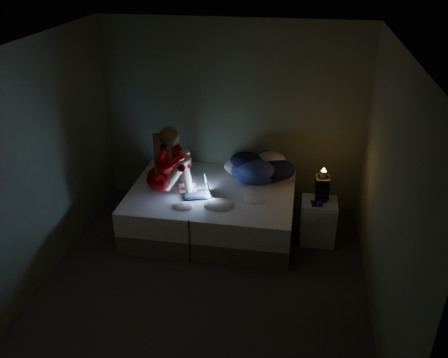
% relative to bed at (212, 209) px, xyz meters
% --- Properties ---
extents(floor, '(3.60, 3.80, 0.02)m').
position_rel_bed_xyz_m(floor, '(0.12, -1.10, -0.30)').
color(floor, '#322A28').
rests_on(floor, ground).
extents(ceiling, '(3.60, 3.80, 0.02)m').
position_rel_bed_xyz_m(ceiling, '(0.12, -1.10, 2.32)').
color(ceiling, silver).
rests_on(ceiling, ground).
extents(wall_back, '(3.60, 0.02, 2.60)m').
position_rel_bed_xyz_m(wall_back, '(0.12, 0.81, 1.01)').
color(wall_back, '#586045').
rests_on(wall_back, ground).
extents(wall_front, '(3.60, 0.02, 2.60)m').
position_rel_bed_xyz_m(wall_front, '(0.12, -3.01, 1.01)').
color(wall_front, '#586045').
rests_on(wall_front, ground).
extents(wall_left, '(0.02, 3.80, 2.60)m').
position_rel_bed_xyz_m(wall_left, '(-1.69, -1.10, 1.01)').
color(wall_left, '#586045').
rests_on(wall_left, ground).
extents(wall_right, '(0.02, 3.80, 2.60)m').
position_rel_bed_xyz_m(wall_right, '(1.93, -1.10, 1.01)').
color(wall_right, '#586045').
rests_on(wall_right, ground).
extents(bed, '(2.10, 1.57, 0.58)m').
position_rel_bed_xyz_m(bed, '(0.00, 0.00, 0.00)').
color(bed, silver).
rests_on(bed, ground).
extents(pillow, '(0.40, 0.29, 0.12)m').
position_rel_bed_xyz_m(pillow, '(-0.72, 0.17, 0.35)').
color(pillow, silver).
rests_on(pillow, bed).
extents(woman, '(0.63, 0.51, 0.88)m').
position_rel_bed_xyz_m(woman, '(-0.63, -0.15, 0.73)').
color(woman, '#800009').
rests_on(woman, bed).
extents(laptop, '(0.42, 0.36, 0.25)m').
position_rel_bed_xyz_m(laptop, '(-0.17, -0.19, 0.41)').
color(laptop, black).
rests_on(laptop, bed).
extents(clothes_pile, '(0.77, 0.66, 0.41)m').
position_rel_bed_xyz_m(clothes_pile, '(0.51, 0.38, 0.49)').
color(clothes_pile, navy).
rests_on(clothes_pile, bed).
extents(nightstand, '(0.44, 0.39, 0.57)m').
position_rel_bed_xyz_m(nightstand, '(1.37, -0.06, -0.00)').
color(nightstand, white).
rests_on(nightstand, ground).
extents(book_stack, '(0.19, 0.25, 0.30)m').
position_rel_bed_xyz_m(book_stack, '(1.38, 0.02, 0.43)').
color(book_stack, black).
rests_on(book_stack, nightstand).
extents(candle, '(0.07, 0.07, 0.08)m').
position_rel_bed_xyz_m(candle, '(1.38, 0.02, 0.62)').
color(candle, beige).
rests_on(candle, book_stack).
extents(phone, '(0.09, 0.15, 0.01)m').
position_rel_bed_xyz_m(phone, '(1.30, -0.14, 0.29)').
color(phone, black).
rests_on(phone, nightstand).
extents(blue_orb, '(0.08, 0.08, 0.08)m').
position_rel_bed_xyz_m(blue_orb, '(1.36, -0.19, 0.32)').
color(blue_orb, navy).
rests_on(blue_orb, nightstand).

